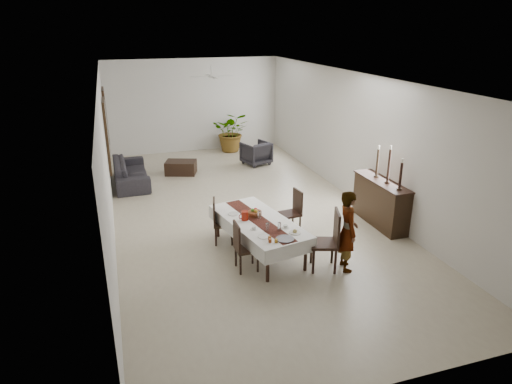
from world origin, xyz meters
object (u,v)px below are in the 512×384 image
(dining_table_top, at_px, (258,222))
(sideboard_body, at_px, (381,203))
(sofa, at_px, (131,172))
(red_pitcher, at_px, (245,216))
(woman, at_px, (348,231))

(dining_table_top, bearing_deg, sideboard_body, -2.40)
(dining_table_top, relative_size, sofa, 0.96)
(dining_table_top, distance_m, sofa, 5.54)
(dining_table_top, bearing_deg, red_pitcher, 149.04)
(dining_table_top, xyz_separation_m, red_pitcher, (-0.25, 0.09, 0.12))
(woman, bearing_deg, red_pitcher, 64.85)
(woman, bearing_deg, dining_table_top, 62.28)
(red_pitcher, distance_m, sofa, 5.37)
(red_pitcher, distance_m, sideboard_body, 3.34)
(red_pitcher, height_order, sofa, red_pitcher)
(woman, height_order, sofa, woman)
(sofa, bearing_deg, red_pitcher, -159.71)
(woman, height_order, sideboard_body, woman)
(red_pitcher, bearing_deg, sofa, 110.91)
(dining_table_top, xyz_separation_m, sofa, (-2.16, 5.09, -0.33))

